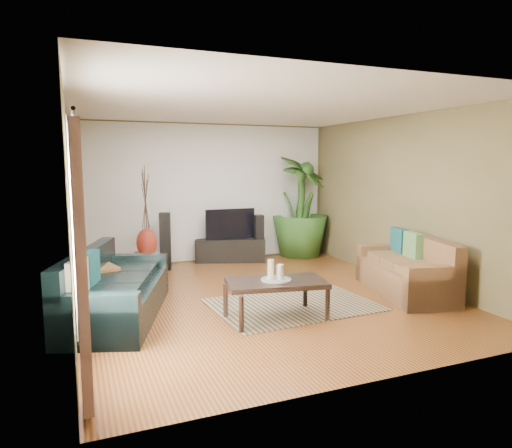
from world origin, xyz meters
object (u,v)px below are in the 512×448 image
pedestal (147,263)px  side_table (95,287)px  coffee_table (276,300)px  vase (147,243)px  sofa_left (118,284)px  television (230,224)px  sofa_right (405,265)px  speaker_left (165,241)px  tv_stand (230,250)px  speaker_right (259,238)px  potted_plant (301,206)px

pedestal → side_table: (-0.93, -1.62, 0.09)m
coffee_table → vase: bearing=121.1°
sofa_left → coffee_table: sofa_left is taller
side_table → television: bearing=38.6°
sofa_right → coffee_table: size_ratio=1.48×
side_table → vase: bearing=60.0°
sofa_right → sofa_left: bearing=-83.8°
sofa_right → vase: size_ratio=3.63×
pedestal → television: bearing=15.8°
coffee_table → speaker_left: size_ratio=1.16×
speaker_left → pedestal: (-0.37, -0.26, -0.33)m
speaker_left → tv_stand: bearing=25.7°
speaker_right → side_table: speaker_right is taller
vase → pedestal: bearing=0.0°
sofa_right → pedestal: sofa_right is taller
sofa_left → speaker_left: bearing=-5.0°
side_table → pedestal: bearing=60.0°
tv_stand → television: size_ratio=1.36×
coffee_table → side_table: size_ratio=2.16×
sofa_left → potted_plant: 4.76m
tv_stand → speaker_right: 0.61m
potted_plant → speaker_left: bearing=-175.6°
tv_stand → speaker_right: bearing=-2.0°
potted_plant → side_table: 4.74m
sofa_right → vase: bearing=-114.8°
coffee_table → speaker_left: (-0.77, 3.20, 0.27)m
television → potted_plant: size_ratio=0.47×
speaker_left → speaker_right: 1.85m
sofa_right → side_table: (-4.32, 1.00, -0.14)m
tv_stand → vase: bearing=-144.2°
sofa_left → vase: sofa_left is taller
sofa_left → television: (2.37, 2.61, 0.33)m
speaker_right → pedestal: (-2.21, -0.27, -0.27)m
television → vase: 1.77m
tv_stand → speaker_left: 1.37m
coffee_table → speaker_right: speaker_right is taller
side_table → speaker_right: bearing=30.9°
coffee_table → tv_stand: (0.56, 3.42, -0.02)m
sofa_right → pedestal: (-3.38, 2.62, -0.23)m
vase → side_table: vase is taller
speaker_left → pedestal: 0.56m
vase → coffee_table: bearing=-68.9°
speaker_left → coffee_table: bearing=-60.4°
tv_stand → side_table: size_ratio=2.43×
sofa_left → sofa_right: same height
television → speaker_right: 0.63m
television → tv_stand: bearing=0.0°
speaker_right → potted_plant: (1.03, 0.21, 0.59)m
potted_plant → tv_stand: bearing=180.0°
speaker_left → speaker_right: size_ratio=1.13×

